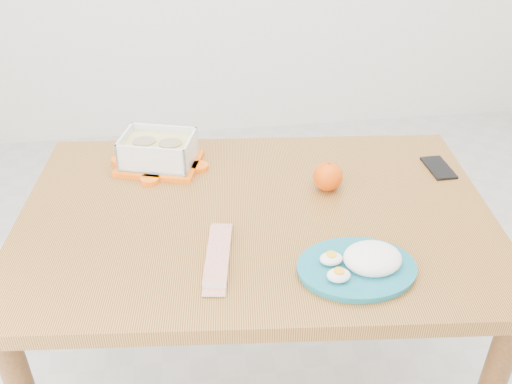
{
  "coord_description": "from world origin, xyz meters",
  "views": [
    {
      "loc": [
        -0.35,
        -1.37,
        1.59
      ],
      "look_at": [
        -0.18,
        -0.19,
        0.81
      ],
      "focal_mm": 40.0,
      "sensor_mm": 36.0,
      "label": 1
    }
  ],
  "objects": [
    {
      "name": "food_container",
      "position": [
        -0.42,
        0.08,
        0.8
      ],
      "size": [
        0.27,
        0.23,
        0.1
      ],
      "rotation": [
        0.0,
        0.0,
        -0.3
      ],
      "color": "#FF6107",
      "rests_on": "dining_table"
    },
    {
      "name": "orange_fruit",
      "position": [
        0.03,
        -0.11,
        0.79
      ],
      "size": [
        0.08,
        0.08,
        0.08
      ],
      "primitive_type": "sphere",
      "color": "red",
      "rests_on": "dining_table"
    },
    {
      "name": "dining_table",
      "position": [
        -0.18,
        -0.19,
        0.65
      ],
      "size": [
        1.28,
        0.92,
        0.75
      ],
      "rotation": [
        0.0,
        0.0,
        -0.1
      ],
      "color": "#A7722F",
      "rests_on": "ground"
    },
    {
      "name": "candy_bar",
      "position": [
        -0.29,
        -0.37,
        0.76
      ],
      "size": [
        0.09,
        0.22,
        0.02
      ],
      "primitive_type": "cube",
      "rotation": [
        0.0,
        0.0,
        1.41
      ],
      "color": "#B42409",
      "rests_on": "dining_table"
    },
    {
      "name": "smartphone",
      "position": [
        0.37,
        -0.05,
        0.75
      ],
      "size": [
        0.06,
        0.13,
        0.01
      ],
      "primitive_type": "cube",
      "rotation": [
        0.0,
        0.0,
        0.02
      ],
      "color": "black",
      "rests_on": "dining_table"
    },
    {
      "name": "ground",
      "position": [
        0.0,
        0.0,
        0.0
      ],
      "size": [
        3.5,
        3.5,
        0.0
      ],
      "primitive_type": "plane",
      "color": "#B7B7B2",
      "rests_on": "ground"
    },
    {
      "name": "rice_plate",
      "position": [
        0.02,
        -0.45,
        0.77
      ],
      "size": [
        0.27,
        0.27,
        0.07
      ],
      "rotation": [
        0.0,
        0.0,
        -0.05
      ],
      "color": "#166A7C",
      "rests_on": "dining_table"
    }
  ]
}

